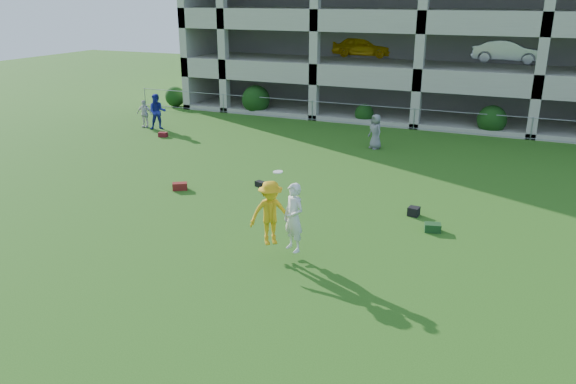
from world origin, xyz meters
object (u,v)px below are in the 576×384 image
at_px(bystander_c, 375,132).
at_px(crate_d, 414,211).
at_px(frisbee_contest, 278,214).
at_px(bystander_a, 157,112).
at_px(bystander_b, 144,114).
at_px(parking_garage, 447,12).

distance_m(bystander_c, crate_d, 8.82).
bearing_deg(frisbee_contest, bystander_a, 136.51).
distance_m(bystander_b, parking_garage, 20.53).
bearing_deg(bystander_b, parking_garage, 38.05).
bearing_deg(crate_d, parking_garage, 96.85).
bearing_deg(bystander_a, crate_d, -57.16).
height_order(bystander_c, parking_garage, parking_garage).
xyz_separation_m(frisbee_contest, parking_garage, (0.33, 26.23, 4.73)).
bearing_deg(parking_garage, crate_d, -83.15).
bearing_deg(crate_d, bystander_a, 154.76).
height_order(frisbee_contest, parking_garage, parking_garage).
relative_size(bystander_a, parking_garage, 0.07).
distance_m(bystander_c, frisbee_contest, 12.75).
xyz_separation_m(bystander_a, bystander_b, (-1.00, 0.14, -0.21)).
xyz_separation_m(crate_d, parking_garage, (-2.59, 21.56, 5.86)).
relative_size(crate_d, parking_garage, 0.01).
distance_m(bystander_a, parking_garage, 19.91).
relative_size(bystander_a, bystander_c, 1.17).
bearing_deg(parking_garage, bystander_a, -132.46).
bearing_deg(bystander_b, crate_d, -31.39).
bearing_deg(parking_garage, frisbee_contest, -90.73).
relative_size(bystander_c, frisbee_contest, 0.75).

